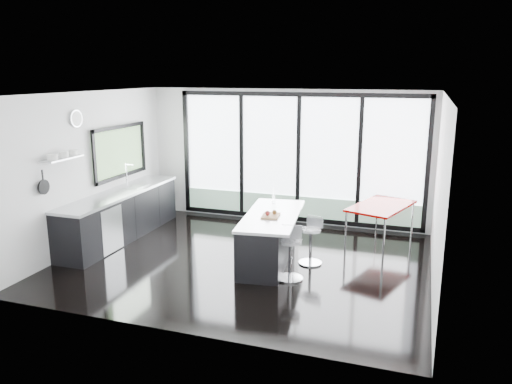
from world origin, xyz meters
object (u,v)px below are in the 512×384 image
(island, at_px, (268,237))
(bar_stool_far, at_px, (311,246))
(red_table, at_px, (380,225))
(bar_stool_near, at_px, (290,260))

(island, xyz_separation_m, bar_stool_far, (0.71, 0.12, -0.11))
(island, bearing_deg, red_table, 40.27)
(island, bearing_deg, bar_stool_far, 9.73)
(island, xyz_separation_m, bar_stool_near, (0.55, -0.62, -0.10))
(bar_stool_far, xyz_separation_m, red_table, (1.01, 1.33, 0.07))
(island, bearing_deg, bar_stool_near, -48.26)
(bar_stool_far, bearing_deg, red_table, 67.88)
(bar_stool_near, distance_m, bar_stool_far, 0.75)
(bar_stool_far, bearing_deg, island, -155.26)
(island, distance_m, bar_stool_far, 0.73)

